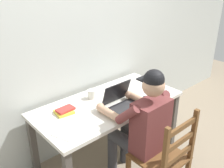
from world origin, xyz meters
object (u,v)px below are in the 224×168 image
object	(u,v)px
computer_mouse	(147,98)
book_stack_main	(65,111)
wooden_chair	(164,158)
laptop	(122,102)
coffee_mug_white	(92,94)
desk	(109,110)
coffee_mug_dark	(157,86)
seated_person	(142,123)
landscape_photo_print	(115,94)

from	to	relation	value
computer_mouse	book_stack_main	world-z (taller)	book_stack_main
wooden_chair	book_stack_main	world-z (taller)	wooden_chair
wooden_chair	computer_mouse	world-z (taller)	wooden_chair
laptop	coffee_mug_white	xyz separation A→B (m)	(-0.12, 0.34, -0.01)
desk	wooden_chair	distance (m)	0.75
desk	coffee_mug_dark	xyz separation A→B (m)	(0.59, -0.14, 0.13)
seated_person	coffee_mug_dark	size ratio (longest dim) A/B	10.79
wooden_chair	landscape_photo_print	xyz separation A→B (m)	(0.16, 0.81, 0.26)
wooden_chair	coffee_mug_dark	distance (m)	0.88
coffee_mug_dark	laptop	bearing A→B (deg)	-178.19
book_stack_main	landscape_photo_print	world-z (taller)	book_stack_main
seated_person	coffee_mug_dark	xyz separation A→B (m)	(0.58, 0.30, 0.09)
coffee_mug_white	coffee_mug_dark	bearing A→B (deg)	-25.81
seated_person	laptop	bearing A→B (deg)	83.29
seated_person	laptop	size ratio (longest dim) A/B	3.73
desk	laptop	xyz separation A→B (m)	(0.05, -0.16, 0.14)
wooden_chair	laptop	xyz separation A→B (m)	(0.03, 0.57, 0.32)
seated_person	computer_mouse	xyz separation A→B (m)	(0.32, 0.22, 0.06)
seated_person	landscape_photo_print	bearing A→B (deg)	73.22
wooden_chair	laptop	size ratio (longest dim) A/B	2.80
desk	book_stack_main	size ratio (longest dim) A/B	8.21
seated_person	wooden_chair	distance (m)	0.36
book_stack_main	landscape_photo_print	distance (m)	0.62
coffee_mug_white	book_stack_main	xyz separation A→B (m)	(-0.37, -0.06, -0.03)
seated_person	book_stack_main	bearing A→B (deg)	129.05
laptop	coffee_mug_white	size ratio (longest dim) A/B	2.69
desk	landscape_photo_print	distance (m)	0.21
laptop	landscape_photo_print	xyz separation A→B (m)	(0.13, 0.25, -0.05)
seated_person	coffee_mug_dark	distance (m)	0.66
desk	landscape_photo_print	size ratio (longest dim) A/B	11.74
coffee_mug_dark	computer_mouse	bearing A→B (deg)	-162.35
laptop	computer_mouse	distance (m)	0.30
desk	book_stack_main	xyz separation A→B (m)	(-0.45, 0.12, 0.11)
book_stack_main	laptop	bearing A→B (deg)	-29.31
seated_person	laptop	world-z (taller)	seated_person
coffee_mug_white	coffee_mug_dark	xyz separation A→B (m)	(0.67, -0.32, -0.00)
computer_mouse	book_stack_main	size ratio (longest dim) A/B	0.54
coffee_mug_white	laptop	bearing A→B (deg)	-70.96
landscape_photo_print	coffee_mug_white	bearing A→B (deg)	163.75
desk	coffee_mug_white	size ratio (longest dim) A/B	12.46
coffee_mug_dark	book_stack_main	size ratio (longest dim) A/B	0.61
seated_person	landscape_photo_print	distance (m)	0.56
desk	book_stack_main	world-z (taller)	book_stack_main
coffee_mug_dark	landscape_photo_print	world-z (taller)	coffee_mug_dark
seated_person	landscape_photo_print	world-z (taller)	seated_person
computer_mouse	landscape_photo_print	bearing A→B (deg)	117.84
laptop	computer_mouse	bearing A→B (deg)	-12.53
computer_mouse	book_stack_main	distance (m)	0.85
computer_mouse	seated_person	bearing A→B (deg)	-145.52
laptop	computer_mouse	world-z (taller)	laptop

